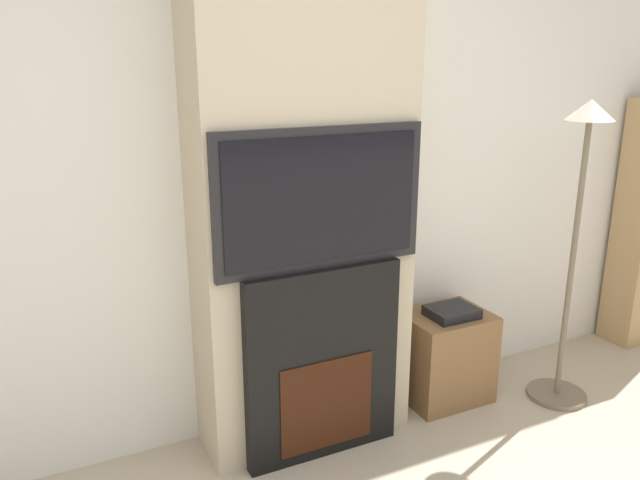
# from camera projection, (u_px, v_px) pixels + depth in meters

# --- Properties ---
(wall_back) EXTENTS (6.00, 0.06, 2.70)m
(wall_back) POSITION_uv_depth(u_px,v_px,m) (285.00, 154.00, 2.90)
(wall_back) COLOR silver
(wall_back) RESTS_ON ground_plane
(chimney_breast) EXTENTS (0.99, 0.34, 2.70)m
(chimney_breast) POSITION_uv_depth(u_px,v_px,m) (303.00, 160.00, 2.72)
(chimney_breast) COLOR beige
(chimney_breast) RESTS_ON ground_plane
(fireplace) EXTENTS (0.73, 0.15, 0.91)m
(fireplace) POSITION_uv_depth(u_px,v_px,m) (320.00, 362.00, 2.83)
(fireplace) COLOR black
(fireplace) RESTS_ON ground_plane
(television) EXTENTS (0.95, 0.07, 0.60)m
(television) POSITION_uv_depth(u_px,v_px,m) (320.00, 199.00, 2.61)
(television) COLOR black
(television) RESTS_ON fireplace
(floor_lamp) EXTENTS (0.31, 0.31, 1.59)m
(floor_lamp) POSITION_uv_depth(u_px,v_px,m) (578.00, 217.00, 3.12)
(floor_lamp) COLOR #726651
(floor_lamp) RESTS_ON ground_plane
(media_stand) EXTENTS (0.45, 0.36, 0.54)m
(media_stand) POSITION_uv_depth(u_px,v_px,m) (445.00, 355.00, 3.34)
(media_stand) COLOR brown
(media_stand) RESTS_ON ground_plane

